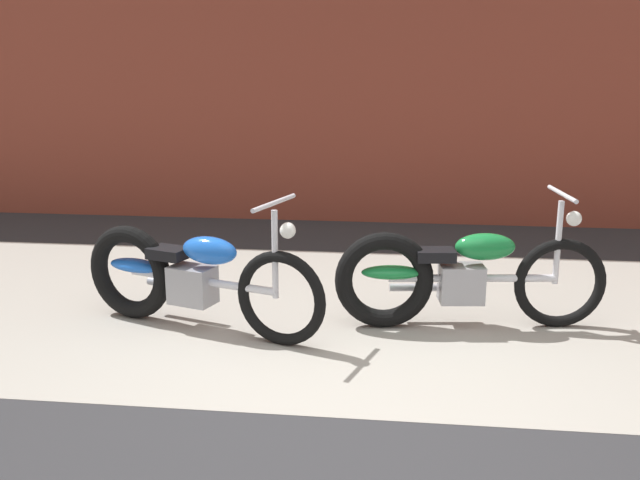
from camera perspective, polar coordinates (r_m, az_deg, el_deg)
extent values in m
plane|color=#2D2D30|center=(4.09, 2.56, -14.14)|extent=(80.00, 80.00, 0.00)
cube|color=#9E998E|center=(5.68, 3.87, -5.72)|extent=(36.00, 3.50, 0.01)
cube|color=brown|center=(8.81, 5.38, 18.19)|extent=(36.00, 0.50, 5.10)
torus|color=black|center=(4.94, -3.16, -4.70)|extent=(0.67, 0.29, 0.68)
torus|color=black|center=(5.63, -14.98, -2.51)|extent=(0.73, 0.35, 0.73)
cylinder|color=silver|center=(5.25, -9.48, -3.26)|extent=(1.19, 0.43, 0.06)
cube|color=#99999E|center=(5.30, -10.18, -3.56)|extent=(0.37, 0.31, 0.28)
ellipsoid|color=blue|center=(5.14, -8.84, -0.83)|extent=(0.48, 0.32, 0.20)
ellipsoid|color=blue|center=(5.58, -14.62, -1.98)|extent=(0.47, 0.31, 0.10)
cube|color=black|center=(5.35, -12.05, -1.02)|extent=(0.33, 0.28, 0.08)
cylinder|color=silver|center=(4.86, -3.63, -1.18)|extent=(0.06, 0.06, 0.62)
cylinder|color=silver|center=(4.78, -3.70, 2.99)|extent=(0.21, 0.56, 0.03)
sphere|color=white|center=(4.77, -2.60, 0.77)|extent=(0.11, 0.11, 0.11)
cylinder|color=silver|center=(5.58, -11.30, -3.58)|extent=(0.54, 0.23, 0.06)
torus|color=black|center=(5.55, 18.68, -3.31)|extent=(0.68, 0.16, 0.68)
torus|color=black|center=(5.27, 5.17, -3.22)|extent=(0.74, 0.22, 0.73)
cylinder|color=silver|center=(5.36, 12.11, -3.01)|extent=(1.23, 0.20, 0.06)
cube|color=#99999E|center=(5.36, 11.25, -3.43)|extent=(0.34, 0.26, 0.28)
ellipsoid|color=#197A38|center=(5.31, 13.09, -0.53)|extent=(0.46, 0.24, 0.20)
ellipsoid|color=#197A38|center=(5.25, 5.72, -2.60)|extent=(0.46, 0.23, 0.10)
cube|color=black|center=(5.26, 9.23, -1.17)|extent=(0.30, 0.23, 0.08)
cylinder|color=silver|center=(5.45, 18.54, -0.20)|extent=(0.05, 0.05, 0.62)
cylinder|color=silver|center=(5.38, 18.84, 3.51)|extent=(0.10, 0.58, 0.03)
sphere|color=white|center=(5.44, 19.69, 1.63)|extent=(0.11, 0.11, 0.11)
cylinder|color=silver|center=(5.48, 8.45, -3.77)|extent=(0.55, 0.13, 0.06)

